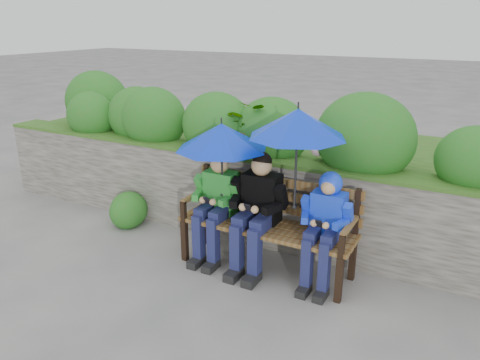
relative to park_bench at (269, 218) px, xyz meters
The scene contains 8 objects.
ground 0.65m from the park_bench, 142.00° to the right, with size 60.00×60.00×0.00m, color #5C5C5C.
garden_backdrop 1.40m from the park_bench, 103.75° to the left, with size 8.00×2.87×1.82m.
park_bench is the anchor object (origin of this frame).
boy_left 0.60m from the park_bench, behind, with size 0.51×0.59×1.17m.
boy_middle 0.19m from the park_bench, 135.30° to the right, with size 0.56×0.65×1.24m.
boy_right 0.63m from the park_bench, ahead, with size 0.48×0.58×1.13m.
umbrella_left 0.96m from the park_bench, behind, with size 0.95×0.95×0.84m.
umbrella_right 1.08m from the park_bench, 15.42° to the right, with size 0.93×0.93×1.04m.
Camera 1 is at (2.09, -3.81, 2.47)m, focal length 35.00 mm.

